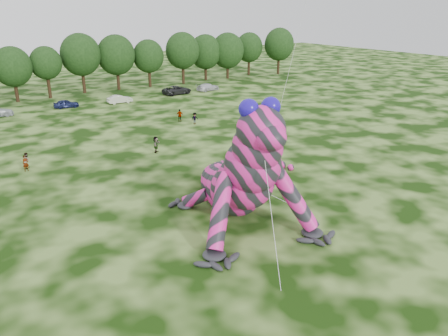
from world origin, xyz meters
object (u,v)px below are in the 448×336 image
spectator_5 (156,145)px  spectator_2 (195,118)px  tree_8 (14,74)px  car_5 (120,99)px  tree_16 (249,54)px  tree_11 (117,62)px  tree_12 (149,63)px  car_7 (208,87)px  spectator_0 (26,163)px  spectator_3 (180,115)px  tree_13 (183,58)px  tree_17 (279,51)px  car_4 (66,104)px  inflatable_gecko (229,150)px  tree_14 (205,57)px  spectator_1 (27,160)px  car_6 (177,90)px  tree_10 (82,63)px  tree_15 (228,56)px  tree_9 (47,72)px

spectator_5 → spectator_2: size_ratio=1.13×
tree_8 → car_5: tree_8 is taller
tree_16 → car_5: (-36.08, -12.87, -4.02)m
tree_11 → tree_12: tree_11 is taller
car_7 → spectator_0: (-36.86, -25.82, 0.11)m
tree_8 → spectator_3: tree_8 is taller
car_5 → tree_16: bearing=-70.4°
tree_13 → spectator_0: (-36.89, -35.20, -4.28)m
tree_8 → spectator_2: size_ratio=5.67×
tree_12 → tree_8: bearing=-178.2°
car_7 → spectator_5: 36.62m
tree_17 → car_4: bearing=-170.2°
car_4 → spectator_2: size_ratio=2.40×
spectator_0 → inflatable_gecko: bearing=-66.9°
inflatable_gecko → tree_12: inflatable_gecko is taller
inflatable_gecko → spectator_0: (-11.40, 17.85, -4.06)m
tree_11 → car_4: (-12.61, -10.33, -4.39)m
tree_13 → tree_14: (6.33, 1.60, -0.36)m
tree_13 → tree_14: size_ratio=1.08×
tree_13 → spectator_1: bearing=-136.8°
tree_11 → tree_16: tree_11 is taller
tree_8 → tree_11: (18.00, 1.21, 0.56)m
car_6 → tree_10: bearing=43.9°
tree_12 → spectator_3: size_ratio=5.21×
tree_13 → spectator_2: bearing=-116.4°
spectator_3 → spectator_1: 22.51m
tree_13 → tree_16: tree_13 is taller
car_5 → car_6: car_6 is taller
spectator_3 → spectator_0: spectator_3 is taller
inflatable_gecko → tree_16: (43.80, 55.29, -0.17)m
car_7 → spectator_5: bearing=129.4°
tree_12 → tree_15: bearing=0.1°
tree_16 → tree_13: bearing=-173.0°
tree_10 → car_7: (19.71, -10.83, -4.57)m
tree_16 → spectator_1: bearing=-146.3°
spectator_0 → tree_13: bearing=34.2°
tree_17 → spectator_0: bearing=-150.6°
tree_10 → tree_16: bearing=1.2°
inflatable_gecko → tree_9: inflatable_gecko is taller
tree_8 → spectator_5: tree_8 is taller
tree_8 → tree_12: 24.24m
tree_12 → tree_13: size_ratio=0.89×
tree_11 → tree_12: bearing=-4.2°
tree_8 → tree_9: 5.30m
inflatable_gecko → tree_17: (50.30, 52.58, 0.30)m
tree_15 → tree_12: bearing=-179.9°
tree_10 → tree_16: size_ratio=1.12×
tree_16 → car_7: tree_16 is taller
tree_10 → tree_12: 12.67m
tree_11 → tree_17: bearing=-2.3°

